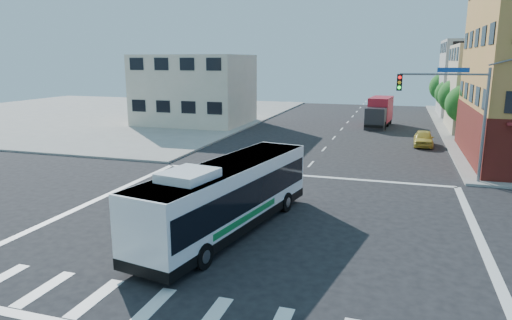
% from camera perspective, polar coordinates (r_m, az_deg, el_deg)
% --- Properties ---
extents(ground, '(120.00, 120.00, 0.00)m').
position_cam_1_polar(ground, '(21.33, 0.33, -8.00)').
color(ground, black).
rests_on(ground, ground).
extents(sidewalk_nw, '(50.00, 50.00, 0.15)m').
position_cam_1_polar(sidewalk_nw, '(68.21, -19.62, 5.51)').
color(sidewalk_nw, gray).
rests_on(sidewalk_nw, ground).
extents(building_east_far, '(12.06, 10.06, 10.00)m').
position_cam_1_polar(building_east_far, '(68.05, 27.17, 9.03)').
color(building_east_far, '#9F9F9A').
rests_on(building_east_far, ground).
extents(building_west, '(12.06, 10.06, 8.00)m').
position_cam_1_polar(building_west, '(54.27, -7.65, 8.69)').
color(building_west, beige).
rests_on(building_west, ground).
extents(signal_mast_ne, '(7.91, 1.13, 8.07)m').
position_cam_1_polar(signal_mast_ne, '(30.00, 23.67, 6.68)').
color(signal_mast_ne, slate).
rests_on(signal_mast_ne, ground).
extents(street_tree_a, '(3.60, 3.60, 5.53)m').
position_cam_1_polar(street_tree_a, '(47.58, 24.82, 6.64)').
color(street_tree_a, '#3C2216').
rests_on(street_tree_a, ground).
extents(street_tree_b, '(3.80, 3.80, 5.79)m').
position_cam_1_polar(street_tree_b, '(55.49, 23.84, 7.57)').
color(street_tree_b, '#3C2216').
rests_on(street_tree_b, ground).
extents(street_tree_c, '(3.40, 3.40, 5.29)m').
position_cam_1_polar(street_tree_c, '(63.45, 23.07, 7.85)').
color(street_tree_c, '#3C2216').
rests_on(street_tree_c, ground).
extents(street_tree_d, '(4.00, 4.00, 6.03)m').
position_cam_1_polar(street_tree_d, '(71.38, 22.52, 8.64)').
color(street_tree_d, '#3C2216').
rests_on(street_tree_d, ground).
extents(transit_bus, '(4.46, 11.65, 3.37)m').
position_cam_1_polar(transit_bus, '(19.99, -3.53, -4.45)').
color(transit_bus, black).
rests_on(transit_bus, ground).
extents(box_truck, '(2.82, 7.44, 3.27)m').
position_cam_1_polar(box_truck, '(53.71, 15.16, 5.74)').
color(box_truck, '#25262A').
rests_on(box_truck, ground).
extents(parked_car, '(1.70, 4.04, 1.37)m').
position_cam_1_polar(parked_car, '(42.75, 20.20, 2.56)').
color(parked_car, gold).
rests_on(parked_car, ground).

